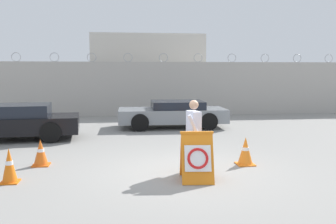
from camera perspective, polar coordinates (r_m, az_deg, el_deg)
The scene contains 10 objects.
ground_plane at distance 8.95m, azimuth 1.90°, elevation -9.08°, with size 90.00×90.00×0.00m, color gray.
perimeter_wall at distance 19.73m, azimuth -3.36°, elevation 3.55°, with size 36.00×0.30×3.29m.
building_block at distance 24.57m, azimuth -3.40°, elevation 6.06°, with size 6.74×5.45×4.53m.
barricade_sign at distance 8.15m, azimuth 4.42°, elevation -6.77°, with size 0.76×0.88×1.08m.
security_guard at distance 8.79m, azimuth 3.91°, elevation -3.10°, with size 0.37×0.65×1.70m.
traffic_cone_near at distance 9.96m, azimuth -18.83°, elevation -5.86°, with size 0.41×0.41×0.67m.
traffic_cone_mid at distance 8.69m, azimuth -23.03°, elevation -7.52°, with size 0.37×0.37×0.75m.
traffic_cone_far at distance 9.71m, azimuth 11.71°, elevation -5.85°, with size 0.44×0.44×0.71m.
parked_car_front_coupe at distance 13.91m, azimuth -22.86°, elevation -1.40°, with size 4.78×2.18×1.22m.
parked_car_rear_sedan at distance 15.64m, azimuth 0.78°, elevation -0.23°, with size 4.48×2.01×1.12m.
Camera 1 is at (-1.41, -8.51, 2.38)m, focal length 40.00 mm.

